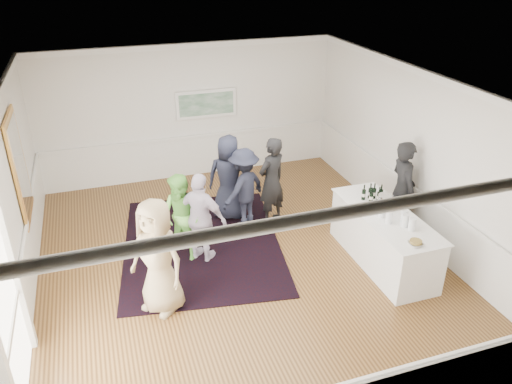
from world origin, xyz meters
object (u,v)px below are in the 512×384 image
object	(u,v)px
guest_navy	(229,178)
ice_bucket	(385,202)
serving_table	(383,238)
guest_tan	(158,257)
nut_bowl	(416,243)
bartender	(402,190)
guest_green	(181,218)
guest_dark_a	(244,188)
guest_dark_b	(271,181)
guest_lilac	(201,218)

from	to	relation	value
guest_navy	ice_bucket	xyz separation A→B (m)	(2.23, -2.25, 0.20)
serving_table	guest_tan	world-z (taller)	guest_tan
ice_bucket	nut_bowl	bearing A→B (deg)	-98.86
bartender	ice_bucket	xyz separation A→B (m)	(-0.69, -0.49, 0.11)
serving_table	guest_green	size ratio (longest dim) A/B	1.49
serving_table	nut_bowl	bearing A→B (deg)	-95.74
guest_green	guest_navy	world-z (taller)	guest_navy
nut_bowl	guest_navy	bearing A→B (deg)	120.52
guest_green	guest_dark_a	bearing A→B (deg)	80.13
guest_dark_a	ice_bucket	world-z (taller)	guest_dark_a
guest_dark_a	guest_dark_b	world-z (taller)	guest_dark_b
guest_tan	guest_lilac	xyz separation A→B (m)	(0.92, 1.13, -0.11)
guest_tan	nut_bowl	world-z (taller)	guest_tan
guest_green	ice_bucket	size ratio (longest dim) A/B	6.27
serving_table	guest_tan	size ratio (longest dim) A/B	1.27
guest_navy	nut_bowl	size ratio (longest dim) A/B	7.84
guest_dark_b	guest_navy	world-z (taller)	guest_dark_b
guest_tan	guest_dark_b	distance (m)	3.27
guest_lilac	guest_dark_a	world-z (taller)	guest_lilac
bartender	serving_table	bearing A→B (deg)	138.33
guest_navy	ice_bucket	world-z (taller)	guest_navy
guest_tan	guest_green	distance (m)	1.44
bartender	guest_tan	size ratio (longest dim) A/B	1.03
nut_bowl	ice_bucket	bearing A→B (deg)	81.14
ice_bucket	nut_bowl	xyz separation A→B (m)	(-0.19, -1.21, -0.08)
serving_table	guest_dark_a	xyz separation A→B (m)	(-1.94, 2.09, 0.33)
bartender	guest_lilac	xyz separation A→B (m)	(-3.81, 0.41, -0.14)
serving_table	guest_navy	bearing A→B (deg)	130.91
guest_navy	nut_bowl	bearing A→B (deg)	146.65
guest_lilac	guest_navy	world-z (taller)	guest_navy
bartender	guest_dark_b	bearing A→B (deg)	64.94
guest_lilac	serving_table	bearing A→B (deg)	-157.04
serving_table	ice_bucket	size ratio (longest dim) A/B	9.32
bartender	ice_bucket	world-z (taller)	bartender
ice_bucket	guest_lilac	bearing A→B (deg)	163.88
serving_table	nut_bowl	xyz separation A→B (m)	(-0.10, -0.99, 0.52)
guest_dark_a	nut_bowl	world-z (taller)	guest_dark_a
bartender	guest_dark_a	size ratio (longest dim) A/B	1.19
guest_tan	bartender	bearing A→B (deg)	57.08
guest_dark_a	nut_bowl	size ratio (longest dim) A/B	7.18
guest_lilac	guest_dark_b	xyz separation A→B (m)	(1.64, 0.89, 0.07)
serving_table	nut_bowl	world-z (taller)	nut_bowl
guest_green	bartender	bearing A→B (deg)	42.67
serving_table	guest_lilac	distance (m)	3.25
bartender	guest_green	distance (m)	4.17
serving_table	guest_green	xyz separation A→B (m)	(-3.35, 1.29, 0.32)
guest_dark_a	guest_navy	world-z (taller)	guest_navy
guest_lilac	guest_dark_a	xyz separation A→B (m)	(1.09, 0.96, -0.02)
guest_navy	nut_bowl	world-z (taller)	guest_navy
bartender	guest_green	size ratio (longest dim) A/B	1.21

